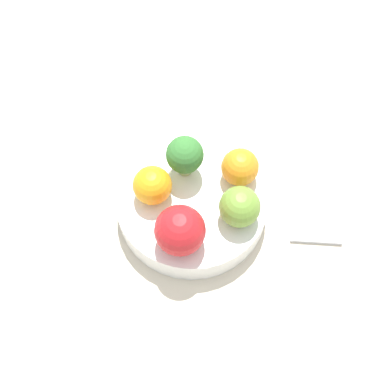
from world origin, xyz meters
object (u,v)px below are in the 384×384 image
object	(u,v)px
apple_red	(180,230)
orange_front	(240,167)
broccoli	(185,156)
spoon	(316,237)
apple_green	(240,207)
bowl	(192,203)
orange_back	(152,185)

from	to	relation	value
apple_red	orange_front	bearing A→B (deg)	-72.30
broccoli	apple_red	size ratio (longest dim) A/B	1.03
spoon	orange_front	bearing A→B (deg)	23.26
orange_front	spoon	distance (m)	0.14
apple_red	orange_front	world-z (taller)	apple_red
apple_red	apple_green	size ratio (longest dim) A/B	1.20
broccoli	orange_front	xyz separation A→B (m)	(-0.04, -0.05, -0.01)
bowl	orange_front	distance (m)	0.08
apple_green	spoon	xyz separation A→B (m)	(-0.07, -0.08, -0.06)
bowl	broccoli	distance (m)	0.07
bowl	apple_green	bearing A→B (deg)	-148.41
orange_front	orange_back	world-z (taller)	orange_back
bowl	broccoli	world-z (taller)	broccoli
orange_back	apple_red	bearing A→B (deg)	176.51
broccoli	apple_green	world-z (taller)	broccoli
broccoli	bowl	bearing A→B (deg)	161.11
broccoli	orange_back	world-z (taller)	broccoli
orange_front	apple_green	bearing A→B (deg)	144.72
orange_back	orange_front	bearing A→B (deg)	-108.96
apple_red	spoon	size ratio (longest dim) A/B	0.96
orange_front	orange_back	size ratio (longest dim) A/B	0.98
orange_front	apple_red	bearing A→B (deg)	107.70
spoon	bowl	bearing A→B (deg)	43.28
apple_red	orange_back	xyz separation A→B (m)	(0.07, -0.00, -0.01)
bowl	apple_green	world-z (taller)	apple_green
orange_back	spoon	bearing A→B (deg)	-133.95
bowl	orange_front	world-z (taller)	orange_front
apple_green	orange_front	distance (m)	0.06
bowl	spoon	distance (m)	0.17
apple_green	orange_front	bearing A→B (deg)	-35.28
bowl	orange_front	size ratio (longest dim) A/B	4.09
apple_red	spoon	bearing A→B (deg)	-115.92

